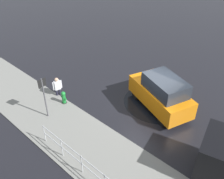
# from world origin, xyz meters

# --- Properties ---
(ground_plane) EXTENTS (60.00, 60.00, 0.00)m
(ground_plane) POSITION_xyz_m (0.00, 0.00, 0.00)
(ground_plane) COLOR black
(kerb_strip) EXTENTS (24.00, 3.20, 0.04)m
(kerb_strip) POSITION_xyz_m (0.00, 4.20, 0.02)
(kerb_strip) COLOR slate
(kerb_strip) RESTS_ON ground
(moving_hatchback) EXTENTS (4.25, 2.97, 2.06)m
(moving_hatchback) POSITION_xyz_m (-0.36, -0.48, 1.03)
(moving_hatchback) COLOR orange
(moving_hatchback) RESTS_ON ground
(fire_hydrant) EXTENTS (0.42, 0.31, 0.80)m
(fire_hydrant) POSITION_xyz_m (3.93, 2.86, 0.40)
(fire_hydrant) COLOR #197A2D
(fire_hydrant) RESTS_ON ground
(pedestrian) EXTENTS (0.33, 0.55, 1.22)m
(pedestrian) POSITION_xyz_m (4.83, 2.60, 0.68)
(pedestrian) COLOR silver
(pedestrian) RESTS_ON ground
(metal_railing) EXTENTS (6.57, 0.04, 1.05)m
(metal_railing) POSITION_xyz_m (-1.07, 5.34, 0.70)
(metal_railing) COLOR #B7BABF
(metal_railing) RESTS_ON ground
(sign_post) EXTENTS (0.07, 0.44, 2.40)m
(sign_post) POSITION_xyz_m (3.66, 4.19, 1.58)
(sign_post) COLOR #4C4C51
(sign_post) RESTS_ON ground
(puddle_patch) EXTENTS (3.90, 3.90, 0.01)m
(puddle_patch) POSITION_xyz_m (0.05, -0.88, 0.00)
(puddle_patch) COLOR black
(puddle_patch) RESTS_ON ground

